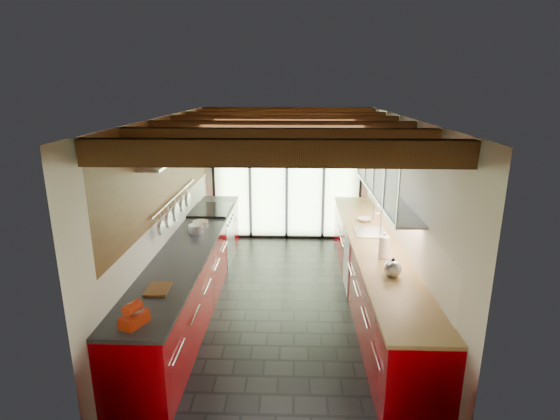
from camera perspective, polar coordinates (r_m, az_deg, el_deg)
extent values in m
plane|color=black|center=(6.44, 0.36, -11.77)|extent=(5.50, 5.50, 0.00)
plane|color=silver|center=(8.61, 0.89, 4.63)|extent=(3.20, 0.00, 3.20)
plane|color=silver|center=(3.40, -0.96, -13.96)|extent=(3.20, 0.00, 3.20)
plane|color=silver|center=(6.19, -14.59, -0.44)|extent=(0.00, 5.50, 5.50)
plane|color=silver|center=(6.11, 15.55, -0.73)|extent=(0.00, 5.50, 5.50)
plane|color=#472814|center=(5.71, 0.40, 12.00)|extent=(5.50, 5.50, 0.00)
cube|color=#593316|center=(3.48, -0.63, 7.45)|extent=(3.14, 0.14, 0.22)
cube|color=#593316|center=(4.38, -0.10, 9.20)|extent=(3.14, 0.14, 0.22)
cube|color=#593316|center=(5.27, 0.26, 10.36)|extent=(3.14, 0.14, 0.22)
cube|color=#593316|center=(6.17, 0.52, 11.18)|extent=(3.14, 0.14, 0.22)
cube|color=#593316|center=(7.06, 0.71, 11.79)|extent=(3.14, 0.14, 0.22)
cube|color=#593316|center=(7.96, 0.86, 12.27)|extent=(3.14, 0.14, 0.22)
cube|color=brown|center=(8.43, 0.92, 11.59)|extent=(3.14, 0.06, 0.50)
plane|color=brown|center=(6.22, -14.24, 6.05)|extent=(0.00, 4.90, 4.90)
plane|color=#C6EAAD|center=(8.65, 0.88, 3.15)|extent=(2.90, 0.00, 2.90)
cube|color=black|center=(8.78, -8.64, 3.16)|extent=(0.05, 0.04, 2.15)
cube|color=black|center=(8.73, 10.46, 3.00)|extent=(0.05, 0.04, 2.15)
cube|color=black|center=(8.60, 0.88, 3.08)|extent=(0.06, 0.05, 2.15)
cube|color=black|center=(8.43, 0.91, 10.22)|extent=(2.90, 0.05, 0.06)
cylinder|color=red|center=(8.39, 0.91, 11.57)|extent=(0.34, 0.04, 0.34)
cylinder|color=beige|center=(8.37, 0.91, 11.56)|extent=(0.28, 0.02, 0.28)
cube|color=#930006|center=(6.40, -11.23, -7.88)|extent=(0.65, 5.00, 0.88)
cube|color=black|center=(6.23, -11.46, -4.00)|extent=(0.68, 5.00, 0.04)
cube|color=silver|center=(7.72, -8.85, -3.55)|extent=(0.66, 0.90, 0.90)
cube|color=black|center=(7.57, -9.01, -0.05)|extent=(0.65, 0.90, 0.06)
cube|color=#930006|center=(6.34, 12.08, -8.17)|extent=(0.65, 5.00, 0.88)
cube|color=#9A794B|center=(6.17, 12.33, -4.27)|extent=(0.68, 5.00, 0.04)
cube|color=white|center=(6.65, 8.68, -6.80)|extent=(0.02, 0.60, 0.84)
cube|color=silver|center=(6.53, 11.74, -2.85)|extent=(0.45, 0.52, 0.02)
cylinder|color=silver|center=(6.50, 13.08, -1.39)|extent=(0.02, 0.02, 0.34)
torus|color=silver|center=(6.45, 12.65, 0.05)|extent=(0.14, 0.02, 0.14)
plane|color=silver|center=(6.20, 12.23, 4.97)|extent=(0.00, 3.00, 3.00)
cube|color=#9EA0A5|center=(6.30, 13.58, 1.94)|extent=(0.34, 3.00, 0.03)
cube|color=#9EA0A5|center=(6.18, 13.98, 7.97)|extent=(0.34, 3.00, 0.03)
cylinder|color=silver|center=(6.41, -13.44, 1.77)|extent=(0.02, 2.20, 0.02)
cube|color=silver|center=(6.17, -13.25, 7.21)|extent=(0.28, 2.60, 0.03)
cylinder|color=silver|center=(5.62, -15.29, -2.28)|extent=(0.04, 0.18, 0.18)
cylinder|color=silver|center=(5.94, -14.32, -1.22)|extent=(0.04, 0.22, 0.22)
cylinder|color=silver|center=(6.26, -13.45, -0.28)|extent=(0.04, 0.26, 0.26)
cylinder|color=silver|center=(6.59, -12.67, 0.57)|extent=(0.04, 0.18, 0.18)
cylinder|color=silver|center=(6.91, -11.96, 1.35)|extent=(0.04, 0.22, 0.22)
cube|color=#B42B0E|center=(4.24, -18.48, -13.40)|extent=(0.24, 0.29, 0.11)
cylinder|color=#B42B0E|center=(4.16, -18.73, -11.98)|extent=(0.16, 0.19, 0.10)
cylinder|color=silver|center=(4.26, -18.31, -12.68)|extent=(0.17, 0.17, 0.11)
cylinder|color=silver|center=(6.44, -10.93, -2.48)|extent=(0.25, 0.25, 0.13)
cylinder|color=silver|center=(6.75, -10.34, -1.80)|extent=(0.31, 0.31, 0.09)
cube|color=brown|center=(4.83, -15.64, -9.92)|extent=(0.25, 0.34, 0.03)
sphere|color=silver|center=(5.11, 14.52, -7.32)|extent=(0.26, 0.26, 0.20)
cone|color=black|center=(5.06, 14.61, -6.17)|extent=(0.09, 0.09, 0.06)
cylinder|color=silver|center=(5.20, 14.27, -6.75)|extent=(0.05, 0.08, 0.04)
cylinder|color=white|center=(5.58, 13.39, -4.79)|extent=(0.14, 0.14, 0.28)
cylinder|color=silver|center=(5.53, 13.50, -3.15)|extent=(0.03, 0.03, 0.05)
imported|color=silver|center=(5.24, 14.19, -6.86)|extent=(0.09, 0.09, 0.17)
imported|color=silver|center=(7.04, 10.98, -1.24)|extent=(0.23, 0.23, 0.05)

